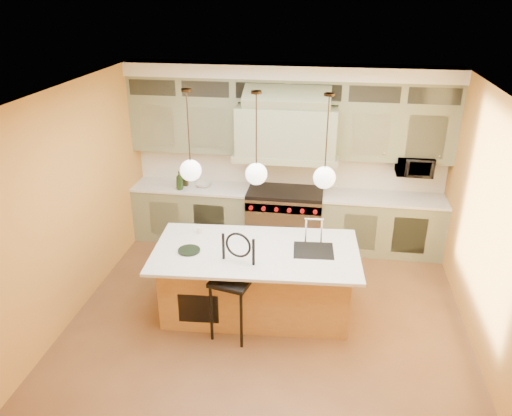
% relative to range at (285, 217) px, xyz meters
% --- Properties ---
extents(floor, '(5.00, 5.00, 0.00)m').
position_rel_range_xyz_m(floor, '(0.00, -2.14, -0.49)').
color(floor, brown).
rests_on(floor, ground).
extents(ceiling, '(5.00, 5.00, 0.00)m').
position_rel_range_xyz_m(ceiling, '(0.00, -2.14, 2.41)').
color(ceiling, white).
rests_on(ceiling, wall_back).
extents(wall_back, '(5.00, 0.00, 5.00)m').
position_rel_range_xyz_m(wall_back, '(0.00, 0.36, 0.96)').
color(wall_back, '#C38635').
rests_on(wall_back, ground).
extents(wall_front, '(5.00, 0.00, 5.00)m').
position_rel_range_xyz_m(wall_front, '(0.00, -4.64, 0.96)').
color(wall_front, '#C38635').
rests_on(wall_front, ground).
extents(wall_left, '(0.00, 5.00, 5.00)m').
position_rel_range_xyz_m(wall_left, '(-2.50, -2.14, 0.96)').
color(wall_left, '#C38635').
rests_on(wall_left, ground).
extents(wall_right, '(0.00, 5.00, 5.00)m').
position_rel_range_xyz_m(wall_right, '(2.50, -2.14, 0.96)').
color(wall_right, '#C38635').
rests_on(wall_right, ground).
extents(back_cabinetry, '(5.00, 0.77, 2.90)m').
position_rel_range_xyz_m(back_cabinetry, '(0.00, 0.09, 0.94)').
color(back_cabinetry, gray).
rests_on(back_cabinetry, floor).
extents(range, '(1.20, 0.74, 0.96)m').
position_rel_range_xyz_m(range, '(0.00, 0.00, 0.00)').
color(range, silver).
rests_on(range, floor).
extents(kitchen_island, '(2.66, 1.53, 1.35)m').
position_rel_range_xyz_m(kitchen_island, '(-0.17, -1.89, -0.01)').
color(kitchen_island, '#A5713A').
rests_on(kitchen_island, floor).
extents(counter_stool, '(0.55, 0.55, 1.31)m').
position_rel_range_xyz_m(counter_stool, '(-0.37, -2.41, 0.27)').
color(counter_stool, black).
rests_on(counter_stool, floor).
extents(microwave, '(0.54, 0.37, 0.30)m').
position_rel_range_xyz_m(microwave, '(1.95, 0.11, 0.96)').
color(microwave, black).
rests_on(microwave, back_cabinetry).
extents(oil_bottle_a, '(0.12, 0.12, 0.30)m').
position_rel_range_xyz_m(oil_bottle_a, '(-1.69, -0.16, 0.61)').
color(oil_bottle_a, '#1B3113').
rests_on(oil_bottle_a, back_cabinetry).
extents(oil_bottle_b, '(0.09, 0.09, 0.19)m').
position_rel_range_xyz_m(oil_bottle_b, '(-1.65, 0.01, 0.55)').
color(oil_bottle_b, black).
rests_on(oil_bottle_b, back_cabinetry).
extents(fruit_bowl, '(0.27, 0.27, 0.06)m').
position_rel_range_xyz_m(fruit_bowl, '(-1.34, 0.01, 0.48)').
color(fruit_bowl, beige).
rests_on(fruit_bowl, back_cabinetry).
extents(cup, '(0.10, 0.10, 0.09)m').
position_rel_range_xyz_m(cup, '(-0.99, -1.57, 0.48)').
color(cup, white).
rests_on(cup, kitchen_island).
extents(pendant_left, '(0.26, 0.26, 1.11)m').
position_rel_range_xyz_m(pendant_left, '(-0.98, -1.89, 1.46)').
color(pendant_left, '#2D2319').
rests_on(pendant_left, ceiling).
extents(pendant_center, '(0.26, 0.26, 1.11)m').
position_rel_range_xyz_m(pendant_center, '(-0.18, -1.89, 1.46)').
color(pendant_center, '#2D2319').
rests_on(pendant_center, ceiling).
extents(pendant_right, '(0.26, 0.26, 1.11)m').
position_rel_range_xyz_m(pendant_right, '(0.62, -1.89, 1.46)').
color(pendant_right, '#2D2319').
rests_on(pendant_right, ceiling).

